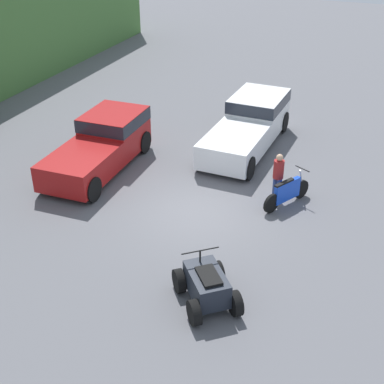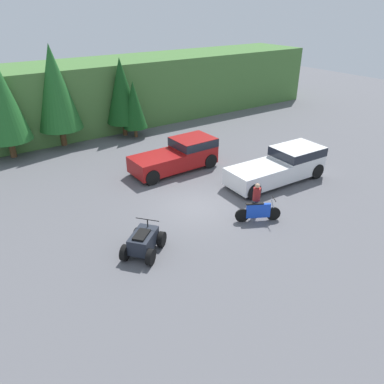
{
  "view_description": "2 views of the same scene",
  "coord_description": "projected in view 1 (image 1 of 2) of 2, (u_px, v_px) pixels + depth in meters",
  "views": [
    {
      "loc": [
        -14.15,
        -5.39,
        9.46
      ],
      "look_at": [
        -0.35,
        0.06,
        0.95
      ],
      "focal_mm": 50.0,
      "sensor_mm": 36.0,
      "label": 1
    },
    {
      "loc": [
        -9.62,
        -13.35,
        9.32
      ],
      "look_at": [
        -0.35,
        0.06,
        0.95
      ],
      "focal_mm": 35.0,
      "sensor_mm": 36.0,
      "label": 2
    }
  ],
  "objects": [
    {
      "name": "quad_atv",
      "position": [
        207.0,
        286.0,
        13.74
      ],
      "size": [
        2.34,
        2.25,
        1.3
      ],
      "rotation": [
        0.0,
        0.0,
        0.69
      ],
      "color": "black",
      "rests_on": "ground_plane"
    },
    {
      "name": "dirt_bike",
      "position": [
        287.0,
        192.0,
        18.02
      ],
      "size": [
        1.96,
        1.17,
        1.17
      ],
      "rotation": [
        0.0,
        0.0,
        -0.5
      ],
      "color": "black",
      "rests_on": "ground_plane"
    },
    {
      "name": "pickup_truck_red",
      "position": [
        103.0,
        142.0,
        20.38
      ],
      "size": [
        5.36,
        2.24,
        1.81
      ],
      "rotation": [
        0.0,
        0.0,
        0.02
      ],
      "color": "maroon",
      "rests_on": "ground_plane"
    },
    {
      "name": "rider_person",
      "position": [
        278.0,
        176.0,
        18.09
      ],
      "size": [
        0.5,
        0.5,
        1.74
      ],
      "rotation": [
        0.0,
        0.0,
        -0.66
      ],
      "color": "navy",
      "rests_on": "ground_plane"
    },
    {
      "name": "ground_plane",
      "position": [
        198.0,
        212.0,
        17.84
      ],
      "size": [
        80.0,
        80.0,
        0.0
      ],
      "primitive_type": "plane",
      "color": "#5B5B60"
    },
    {
      "name": "pickup_truck_second",
      "position": [
        250.0,
        122.0,
        22.07
      ],
      "size": [
        6.07,
        2.37,
        1.81
      ],
      "rotation": [
        0.0,
        0.0,
        -0.04
      ],
      "color": "white",
      "rests_on": "ground_plane"
    }
  ]
}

